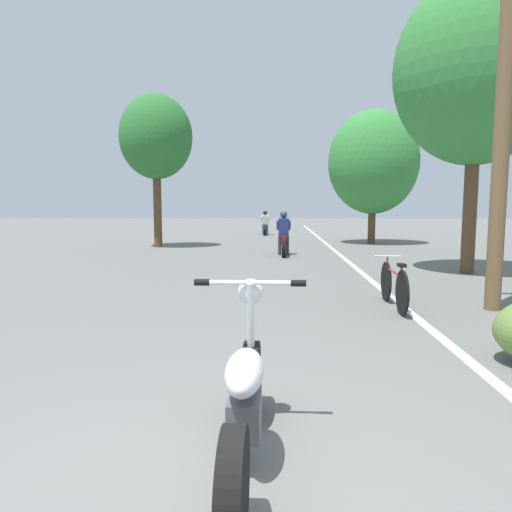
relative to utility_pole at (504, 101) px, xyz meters
name	(u,v)px	position (x,y,z in m)	size (l,w,h in m)	color
lane_stripe_edge	(343,257)	(-1.36, 7.42, -3.22)	(0.14, 48.00, 0.01)	white
utility_pole	(504,101)	(0.00, 0.00, 0.00)	(1.10, 0.24, 6.26)	brown
roadside_tree_right_near	(477,71)	(1.21, 4.04, 1.57)	(3.84, 3.45, 7.02)	#513A23
roadside_tree_right_far	(373,162)	(0.64, 13.00, 0.30)	(3.89, 3.50, 5.77)	#513A23
roadside_tree_left	(156,138)	(-8.27, 10.75, 1.09)	(2.87, 2.58, 5.99)	#513A23
motorcycle_foreground	(245,399)	(-3.59, -4.54, -2.79)	(0.81, 1.98, 1.11)	black
motorcycle_rider_lead	(284,238)	(-3.26, 8.01, -2.66)	(0.50, 2.17, 1.48)	black
motorcycle_rider_far	(265,226)	(-4.24, 18.80, -2.69)	(0.50, 1.93, 1.38)	black
bicycle_parked	(394,285)	(-1.54, 0.07, -2.85)	(0.44, 1.74, 0.80)	black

